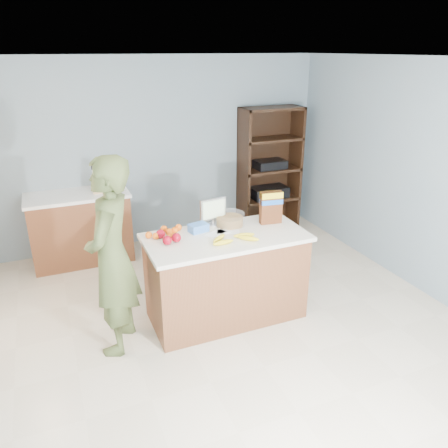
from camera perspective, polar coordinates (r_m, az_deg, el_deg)
name	(u,v)px	position (r m, az deg, el deg)	size (l,w,h in m)	color
floor	(238,331)	(4.39, 1.82, -13.80)	(4.50, 5.00, 0.02)	beige
walls	(240,166)	(3.68, 2.13, 7.54)	(4.52, 5.02, 2.51)	gray
counter_peninsula	(226,280)	(4.40, 0.25, -7.30)	(1.56, 0.76, 0.90)	brown
back_cabinet	(81,227)	(5.84, -18.19, -0.42)	(1.24, 0.62, 0.90)	brown
shelving_unit	(268,171)	(6.58, 5.77, 6.90)	(0.90, 0.40, 1.80)	black
person	(112,258)	(3.89, -14.42, -4.27)	(0.65, 0.43, 1.79)	#424E28
knife_block	(97,184)	(5.61, -16.26, 5.08)	(0.12, 0.10, 0.31)	tan
envelopes	(222,232)	(4.25, -0.27, -1.12)	(0.37, 0.20, 0.00)	white
bananas	(234,239)	(4.06, 1.28, -1.91)	(0.46, 0.27, 0.05)	yellow
apples	(168,237)	(4.07, -7.32, -1.74)	(0.20, 0.25, 0.09)	maroon
oranges	(165,232)	(4.21, -7.69, -1.08)	(0.38, 0.24, 0.07)	#EB5D0E
blue_carton	(198,228)	(4.27, -3.37, -0.49)	(0.18, 0.12, 0.08)	blue
salad_bowl	(230,220)	(4.40, 0.74, 0.54)	(0.30, 0.30, 0.13)	#267219
tv	(213,210)	(4.38, -1.43, 1.83)	(0.28, 0.12, 0.28)	silver
cereal_box	(271,205)	(4.44, 6.16, 2.46)	(0.23, 0.11, 0.33)	#592B14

